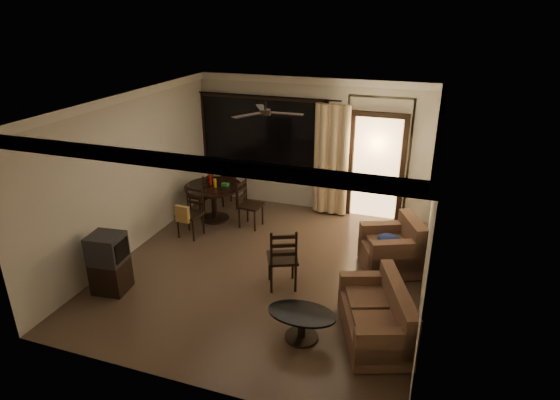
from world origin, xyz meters
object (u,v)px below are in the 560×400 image
at_px(dining_chair_west, 202,203).
at_px(tv_cabinet, 109,263).
at_px(side_chair, 282,269).
at_px(armchair, 394,249).
at_px(dining_chair_south, 190,221).
at_px(dining_chair_north, 233,194).
at_px(sofa, 378,318).
at_px(dining_chair_east, 250,213).
at_px(dining_table, 214,193).
at_px(coffee_table, 302,321).

xyz_separation_m(dining_chair_west, tv_cabinet, (-0.01, -2.97, 0.19)).
bearing_deg(dining_chair_west, side_chair, 56.20).
xyz_separation_m(armchair, side_chair, (-1.58, -1.10, -0.06)).
height_order(dining_chair_south, dining_chair_north, same).
height_order(dining_chair_north, tv_cabinet, same).
distance_m(dining_chair_north, sofa, 5.02).
distance_m(dining_chair_east, side_chair, 2.26).
height_order(dining_chair_west, dining_chair_south, same).
bearing_deg(dining_chair_south, dining_chair_north, 89.96).
bearing_deg(tv_cabinet, dining_chair_north, 77.25).
distance_m(dining_chair_south, sofa, 4.22).
bearing_deg(dining_chair_east, side_chair, -139.37).
height_order(dining_table, coffee_table, dining_table).
relative_size(dining_chair_east, dining_chair_north, 1.00).
xyz_separation_m(dining_chair_west, dining_chair_north, (0.40, 0.69, 0.00)).
bearing_deg(dining_chair_east, dining_chair_west, 87.54).
bearing_deg(side_chair, sofa, 130.24).
distance_m(dining_chair_west, side_chair, 3.17).
bearing_deg(dining_chair_south, armchair, 5.92).
height_order(dining_chair_east, armchair, dining_chair_east).
distance_m(dining_chair_south, tv_cabinet, 2.06).
relative_size(tv_cabinet, sofa, 0.60).
height_order(dining_table, dining_chair_east, same).
distance_m(dining_chair_east, coffee_table, 3.53).
height_order(dining_chair_east, dining_chair_north, same).
height_order(dining_table, side_chair, side_chair).
bearing_deg(dining_chair_north, dining_chair_east, 137.14).
relative_size(sofa, armchair, 1.37).
xyz_separation_m(dining_chair_south, armchair, (3.79, 0.02, 0.06)).
height_order(dining_chair_east, coffee_table, dining_chair_east).
bearing_deg(dining_chair_east, dining_chair_south, 135.70).
xyz_separation_m(dining_chair_east, side_chair, (1.30, -1.85, 0.03)).
relative_size(dining_chair_east, coffee_table, 1.04).
relative_size(dining_chair_north, armchair, 0.82).
xyz_separation_m(dining_chair_west, dining_chair_south, (0.24, -0.94, 0.02)).
xyz_separation_m(dining_chair_north, armchair, (3.63, -1.61, 0.08)).
height_order(dining_chair_north, side_chair, side_chair).
bearing_deg(dining_chair_south, side_chair, -20.39).
bearing_deg(dining_chair_north, sofa, 142.08).
relative_size(sofa, side_chair, 1.52).
bearing_deg(dining_chair_east, coffee_table, -141.13).
distance_m(dining_chair_north, tv_cabinet, 3.69).
bearing_deg(dining_table, sofa, -35.90).
height_order(dining_table, dining_chair_west, same).
bearing_deg(dining_table, dining_chair_north, 84.40).
bearing_deg(sofa, side_chair, 134.67).
relative_size(dining_table, dining_chair_north, 1.23).
distance_m(tv_cabinet, side_chair, 2.65).
bearing_deg(dining_chair_east, dining_chair_north, 47.14).
relative_size(dining_chair_north, coffee_table, 1.04).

